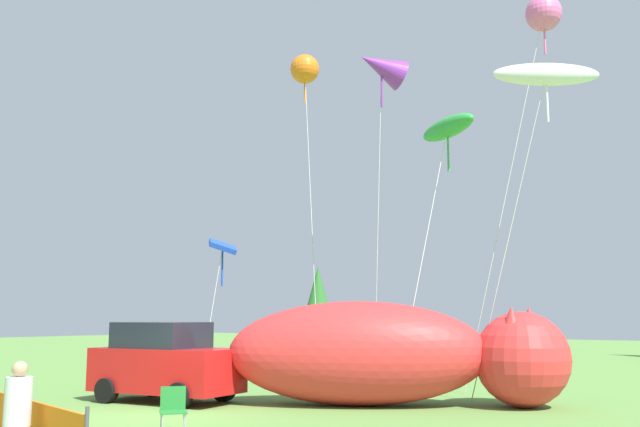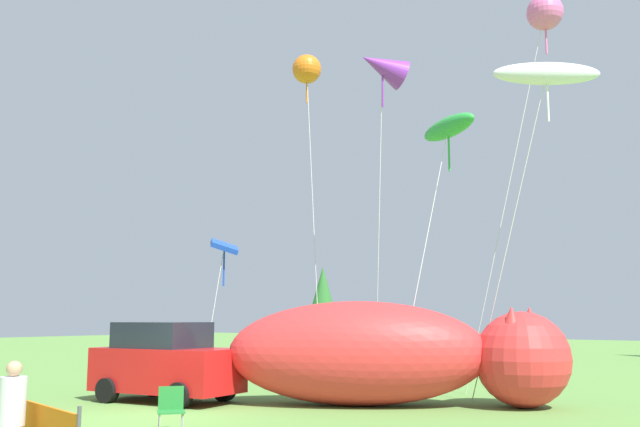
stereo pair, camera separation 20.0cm
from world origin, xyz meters
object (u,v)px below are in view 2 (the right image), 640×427
object	(u,v)px
kite_blue_box	(224,248)
kite_green_fish	(448,128)
spectator_in_black_shirt	(11,417)
kite_purple_delta	(382,67)
kite_white_ghost	(546,75)
kite_pink_octopus	(545,13)
parked_car	(166,363)
folding_chair	(171,407)
kite_orange_flower	(307,70)
inflatable_cat	(389,357)

from	to	relation	value
kite_blue_box	kite_green_fish	world-z (taller)	kite_green_fish
spectator_in_black_shirt	kite_purple_delta	xyz separation A→B (m)	(-2.09, 12.77, 9.00)
kite_white_ghost	kite_green_fish	world-z (taller)	kite_white_ghost
kite_pink_octopus	kite_green_fish	size ratio (longest dim) A/B	1.46
parked_car	kite_white_ghost	size ratio (longest dim) A/B	0.46
kite_purple_delta	kite_white_ghost	bearing A→B (deg)	-1.17
kite_white_ghost	kite_green_fish	xyz separation A→B (m)	(-3.09, 0.39, -0.87)
folding_chair	kite_orange_flower	bearing A→B (deg)	154.22
kite_pink_octopus	kite_white_ghost	world-z (taller)	kite_pink_octopus
kite_orange_flower	kite_purple_delta	bearing A→B (deg)	-23.73
inflatable_cat	kite_pink_octopus	bearing A→B (deg)	27.72
kite_orange_flower	kite_white_ghost	world-z (taller)	kite_orange_flower
folding_chair	kite_pink_octopus	xyz separation A→B (m)	(4.01, 10.62, 10.71)
kite_orange_flower	kite_blue_box	bearing A→B (deg)	-101.65
inflatable_cat	kite_blue_box	size ratio (longest dim) A/B	1.70
folding_chair	kite_green_fish	bearing A→B (deg)	118.28
inflatable_cat	kite_pink_octopus	distance (m)	11.34
parked_car	kite_green_fish	world-z (taller)	kite_green_fish
inflatable_cat	kite_green_fish	bearing A→B (deg)	50.62
kite_pink_octopus	kite_green_fish	bearing A→B (deg)	-142.78
kite_pink_octopus	kite_green_fish	world-z (taller)	kite_pink_octopus
kite_pink_octopus	kite_orange_flower	size ratio (longest dim) A/B	0.99
parked_car	spectator_in_black_shirt	bearing A→B (deg)	-60.80
inflatable_cat	kite_blue_box	bearing A→B (deg)	140.65
kite_white_ghost	kite_green_fish	distance (m)	3.23
kite_orange_flower	kite_purple_delta	xyz separation A→B (m)	(4.60, -2.02, -1.48)
parked_car	inflatable_cat	bearing A→B (deg)	20.86
spectator_in_black_shirt	kite_white_ghost	xyz separation A→B (m)	(3.05, 12.66, 7.65)
parked_car	kite_orange_flower	bearing A→B (deg)	90.59
kite_pink_octopus	kite_blue_box	bearing A→B (deg)	-160.10
parked_car	folding_chair	world-z (taller)	parked_car
folding_chair	kite_blue_box	distance (m)	9.93
spectator_in_black_shirt	kite_blue_box	bearing A→B (deg)	123.13
folding_chair	kite_pink_octopus	size ratio (longest dim) A/B	0.07
kite_green_fish	inflatable_cat	bearing A→B (deg)	-98.51
kite_orange_flower	inflatable_cat	bearing A→B (deg)	-35.77
parked_car	kite_blue_box	world-z (taller)	kite_blue_box
inflatable_cat	spectator_in_black_shirt	size ratio (longest dim) A/B	5.03
parked_car	kite_pink_octopus	world-z (taller)	kite_pink_octopus
inflatable_cat	kite_green_fish	size ratio (longest dim) A/B	1.01
folding_chair	kite_green_fish	xyz separation A→B (m)	(1.63, 8.81, 7.17)
kite_white_ghost	kite_purple_delta	bearing A→B (deg)	178.83
parked_car	kite_green_fish	distance (m)	10.32
kite_blue_box	kite_orange_flower	size ratio (longest dim) A/B	0.40
inflatable_cat	kite_pink_octopus	size ratio (longest dim) A/B	0.70
parked_car	inflatable_cat	xyz separation A→B (m)	(5.17, 2.82, 0.19)
kite_blue_box	kite_orange_flower	bearing A→B (deg)	78.35
kite_pink_octopus	kite_green_fish	distance (m)	4.62
kite_white_ghost	kite_purple_delta	distance (m)	5.32
parked_car	kite_white_ghost	distance (m)	12.59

